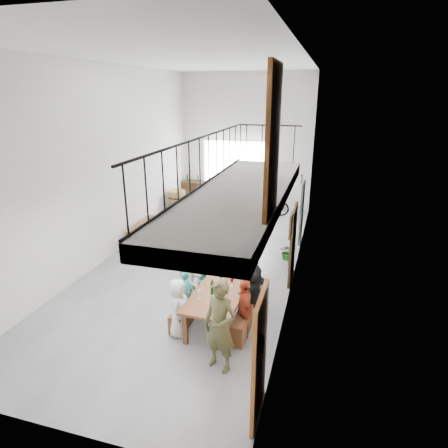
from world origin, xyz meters
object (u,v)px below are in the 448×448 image
(host_standing, at_px, (220,326))
(bicycle_near, at_px, (255,201))
(oak_barrel, at_px, (177,203))
(bench_inner, at_px, (192,305))
(serving_counter, at_px, (204,194))
(tasting_table, at_px, (223,290))
(side_bench, at_px, (143,230))

(host_standing, xyz_separation_m, bicycle_near, (-1.27, 9.52, -0.45))
(oak_barrel, distance_m, bicycle_near, 3.25)
(bench_inner, relative_size, oak_barrel, 1.73)
(serving_counter, bearing_deg, oak_barrel, -101.28)
(tasting_table, bearing_deg, bicycle_near, 98.61)
(host_standing, height_order, bicycle_near, host_standing)
(side_bench, xyz_separation_m, oak_barrel, (0.18, 2.59, 0.26))
(bench_inner, distance_m, bicycle_near, 8.03)
(oak_barrel, height_order, bicycle_near, oak_barrel)
(tasting_table, xyz_separation_m, oak_barrel, (-3.79, 6.54, -0.19))
(tasting_table, bearing_deg, oak_barrel, 122.33)
(bicycle_near, bearing_deg, tasting_table, -172.17)
(tasting_table, distance_m, host_standing, 1.55)
(tasting_table, xyz_separation_m, serving_counter, (-3.22, 8.22, -0.19))
(bench_inner, distance_m, oak_barrel, 7.24)
(serving_counter, bearing_deg, tasting_table, -61.12)
(oak_barrel, bearing_deg, bicycle_near, 27.11)
(oak_barrel, distance_m, host_standing, 9.06)
(tasting_table, height_order, bicycle_near, bicycle_near)
(side_bench, distance_m, bicycle_near, 5.11)
(bench_inner, height_order, serving_counter, serving_counter)
(side_bench, relative_size, oak_barrel, 1.77)
(serving_counter, distance_m, host_standing, 10.36)
(tasting_table, xyz_separation_m, bench_inner, (-0.71, -0.00, -0.50))
(tasting_table, bearing_deg, bench_inner, -177.59)
(tasting_table, distance_m, oak_barrel, 7.56)
(oak_barrel, xyz_separation_m, bicycle_near, (2.89, 1.48, -0.09))
(bench_inner, height_order, host_standing, host_standing)
(tasting_table, bearing_deg, host_standing, -73.40)
(bicycle_near, bearing_deg, bench_inner, -177.25)
(bench_inner, bearing_deg, tasting_table, 3.32)
(side_bench, bearing_deg, serving_counter, 80.02)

